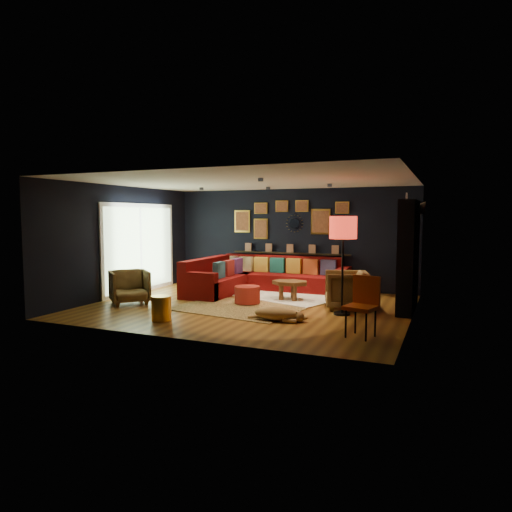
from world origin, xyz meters
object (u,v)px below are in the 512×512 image
at_px(coffee_table, 290,285).
at_px(pouf, 247,294).
at_px(floor_lamp, 343,231).
at_px(dog, 276,311).
at_px(sectional, 256,279).
at_px(armchair_left, 129,285).
at_px(gold_stool, 161,308).
at_px(armchair_right, 346,288).
at_px(orange_chair, 363,301).

distance_m(coffee_table, pouf, 1.05).
height_order(floor_lamp, dog, floor_lamp).
bearing_deg(sectional, armchair_left, -126.19).
relative_size(pouf, dog, 0.50).
relative_size(gold_stool, dog, 0.41).
distance_m(sectional, dog, 3.27).
bearing_deg(sectional, dog, -60.44).
xyz_separation_m(pouf, dog, (1.12, -1.24, -0.02)).
bearing_deg(armchair_right, armchair_left, -90.49).
height_order(armchair_left, gold_stool, armchair_left).
height_order(sectional, gold_stool, sectional).
bearing_deg(gold_stool, sectional, 85.06).
bearing_deg(pouf, gold_stool, -111.73).
bearing_deg(floor_lamp, gold_stool, -148.71).
height_order(coffee_table, floor_lamp, floor_lamp).
relative_size(armchair_left, dog, 0.72).
xyz_separation_m(gold_stool, dog, (1.93, 0.78, -0.04)).
height_order(sectional, floor_lamp, floor_lamp).
relative_size(coffee_table, pouf, 1.53).
relative_size(armchair_left, gold_stool, 1.78).
bearing_deg(gold_stool, orange_chair, 5.31).
xyz_separation_m(armchair_left, floor_lamp, (4.47, 0.70, 1.20)).
xyz_separation_m(sectional, gold_stool, (-0.31, -3.63, -0.10)).
xyz_separation_m(sectional, armchair_right, (2.55, -1.26, 0.11)).
distance_m(armchair_left, orange_chair, 5.17).
distance_m(armchair_left, floor_lamp, 4.68).
relative_size(armchair_right, gold_stool, 1.90).
height_order(pouf, armchair_left, armchair_left).
distance_m(coffee_table, armchair_right, 1.41).
xyz_separation_m(gold_stool, floor_lamp, (2.91, 1.77, 1.38)).
distance_m(sectional, floor_lamp, 3.44).
relative_size(sectional, pouf, 6.20).
xyz_separation_m(orange_chair, dog, (-1.63, 0.45, -0.37)).
relative_size(armchair_right, orange_chair, 0.90).
distance_m(gold_stool, orange_chair, 3.59).
bearing_deg(coffee_table, sectional, 144.64).
bearing_deg(floor_lamp, coffee_table, 144.20).
bearing_deg(coffee_table, dog, -78.31).
distance_m(sectional, pouf, 1.69).
bearing_deg(armchair_right, coffee_table, -123.60).
distance_m(pouf, dog, 1.67).
bearing_deg(armchair_left, armchair_right, -31.77).
xyz_separation_m(armchair_left, dog, (3.49, -0.29, -0.21)).
distance_m(orange_chair, floor_lamp, 1.89).
relative_size(sectional, gold_stool, 7.56).
height_order(pouf, armchair_right, armchair_right).
bearing_deg(floor_lamp, armchair_left, -171.09).
xyz_separation_m(pouf, armchair_right, (2.06, 0.35, 0.22)).
distance_m(armchair_left, armchair_right, 4.61).
bearing_deg(armchair_left, dog, -52.85).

